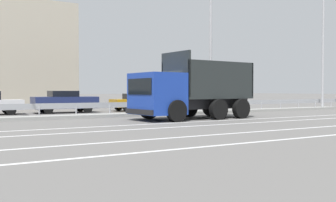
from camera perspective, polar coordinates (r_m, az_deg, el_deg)
The scene contains 13 objects.
ground_plane at distance 20.29m, azimuth -0.98°, elevation -2.66°, with size 320.00×320.00×0.00m, color #605E5B.
lane_strip_0 at distance 19.28m, azimuth 6.79°, elevation -2.88°, with size 64.44×0.16×0.01m, color silver.
lane_strip_1 at distance 17.91m, azimuth 10.29°, elevation -3.23°, with size 64.44×0.16×0.01m, color silver.
lane_strip_2 at distance 15.79m, azimuth 17.52°, elevation -3.91°, with size 64.44×0.16×0.01m, color silver.
median_island at distance 22.91m, azimuth -4.73°, elevation -1.97°, with size 35.44×1.10×0.18m, color gray.
median_guardrail at distance 24.13m, azimuth -6.18°, elevation -0.66°, with size 64.44×0.09×0.78m.
dump_truck at distance 20.18m, azimuth 1.92°, elevation 0.83°, with size 6.78×3.11×3.45m.
median_road_sign at distance 24.88m, azimuth 3.50°, elevation 0.77°, with size 0.69×0.16×2.23m.
street_lamp_2 at distance 25.81m, azimuth 6.43°, elevation 8.98°, with size 0.71×2.24×8.70m.
street_lamp_3 at distance 33.98m, azimuth 21.83°, elevation 8.39°, with size 0.70×2.47×10.17m.
parked_car_4 at distance 27.05m, azimuth -14.77°, elevation -0.06°, with size 4.19×1.98×1.47m.
parked_car_5 at distance 28.93m, azimuth -4.39°, elevation -0.11°, with size 4.01×2.02×1.27m.
parked_car_6 at distance 31.84m, azimuth 3.14°, elevation 0.15°, with size 4.37×1.77×1.44m.
Camera 1 is at (-10.13, -17.51, 1.47)m, focal length 42.00 mm.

